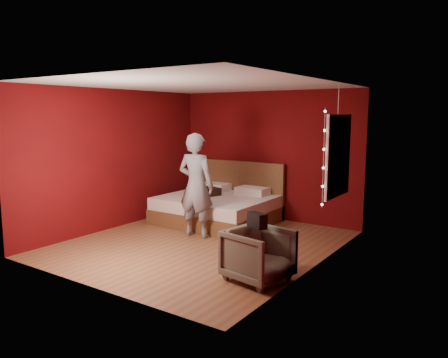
# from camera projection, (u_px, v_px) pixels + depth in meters

# --- Properties ---
(floor) EXTENTS (4.50, 4.50, 0.00)m
(floor) POSITION_uv_depth(u_px,v_px,m) (201.00, 243.00, 7.28)
(floor) COLOR brown
(floor) RESTS_ON ground
(room_walls) EXTENTS (4.04, 4.54, 2.62)m
(room_walls) POSITION_uv_depth(u_px,v_px,m) (201.00, 143.00, 7.03)
(room_walls) COLOR #5E090A
(room_walls) RESTS_ON ground
(window) EXTENTS (0.05, 0.97, 1.27)m
(window) POSITION_uv_depth(u_px,v_px,m) (338.00, 156.00, 6.70)
(window) COLOR white
(window) RESTS_ON room_walls
(fairy_lights) EXTENTS (0.04, 0.04, 1.45)m
(fairy_lights) POSITION_uv_depth(u_px,v_px,m) (324.00, 159.00, 6.29)
(fairy_lights) COLOR silver
(fairy_lights) RESTS_ON room_walls
(bed) EXTENTS (2.10, 1.78, 1.15)m
(bed) POSITION_uv_depth(u_px,v_px,m) (219.00, 207.00, 8.73)
(bed) COLOR brown
(bed) RESTS_ON ground
(person) EXTENTS (0.71, 0.52, 1.82)m
(person) POSITION_uv_depth(u_px,v_px,m) (196.00, 185.00, 7.57)
(person) COLOR gray
(person) RESTS_ON ground
(armchair) EXTENTS (0.87, 0.85, 0.68)m
(armchair) POSITION_uv_depth(u_px,v_px,m) (258.00, 255.00, 5.61)
(armchair) COLOR #565544
(armchair) RESTS_ON ground
(handbag) EXTENTS (0.30, 0.23, 0.19)m
(handbag) POSITION_uv_depth(u_px,v_px,m) (257.00, 220.00, 5.62)
(handbag) COLOR black
(handbag) RESTS_ON armchair
(throw_pillow) EXTENTS (0.52, 0.52, 0.15)m
(throw_pillow) POSITION_uv_depth(u_px,v_px,m) (207.00, 192.00, 8.74)
(throw_pillow) COLOR #331B11
(throw_pillow) RESTS_ON bed
(hanging_plant) EXTENTS (0.41, 0.37, 1.05)m
(hanging_plant) POSITION_uv_depth(u_px,v_px,m) (337.00, 139.00, 6.96)
(hanging_plant) COLOR silver
(hanging_plant) RESTS_ON room_walls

